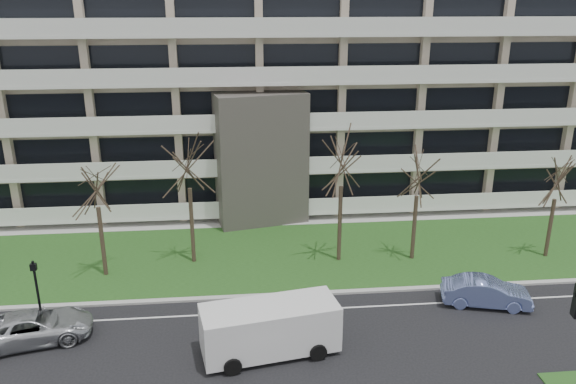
{
  "coord_description": "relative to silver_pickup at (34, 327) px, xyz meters",
  "views": [
    {
      "loc": [
        -1.73,
        -17.99,
        14.87
      ],
      "look_at": [
        0.98,
        10.0,
        5.09
      ],
      "focal_mm": 35.0,
      "sensor_mm": 36.0,
      "label": 1
    }
  ],
  "objects": [
    {
      "name": "grass_verge",
      "position": [
        11.1,
        7.94,
        -0.68
      ],
      "size": [
        90.0,
        10.0,
        0.06
      ],
      "primitive_type": "cube",
      "color": "#214918",
      "rests_on": "ground"
    },
    {
      "name": "curb",
      "position": [
        11.1,
        2.94,
        -0.65
      ],
      "size": [
        90.0,
        0.35,
        0.12
      ],
      "primitive_type": "cube",
      "color": "#B2B2AD",
      "rests_on": "ground"
    },
    {
      "name": "sidewalk",
      "position": [
        11.1,
        13.44,
        -0.67
      ],
      "size": [
        90.0,
        2.0,
        0.08
      ],
      "primitive_type": "cube",
      "color": "#B2B2AD",
      "rests_on": "ground"
    },
    {
      "name": "lane_edge_line",
      "position": [
        11.1,
        1.44,
        -0.7
      ],
      "size": [
        90.0,
        0.12,
        0.01
      ],
      "primitive_type": "cube",
      "color": "white",
      "rests_on": "ground"
    },
    {
      "name": "apartment_building",
      "position": [
        11.1,
        20.25,
        6.91
      ],
      "size": [
        60.5,
        15.1,
        18.75
      ],
      "color": "tan",
      "rests_on": "ground"
    },
    {
      "name": "silver_pickup",
      "position": [
        0.0,
        0.0,
        0.0
      ],
      "size": [
        5.49,
        3.42,
        1.42
      ],
      "primitive_type": "imported",
      "rotation": [
        0.0,
        0.0,
        1.79
      ],
      "color": "silver",
      "rests_on": "ground"
    },
    {
      "name": "blue_sedan",
      "position": [
        21.81,
        1.07,
        0.01
      ],
      "size": [
        4.63,
        2.57,
        1.44
      ],
      "primitive_type": "imported",
      "rotation": [
        0.0,
        0.0,
        1.32
      ],
      "color": "#7B8ED6",
      "rests_on": "ground"
    },
    {
      "name": "white_van",
      "position": [
        10.7,
        -1.91,
        0.67
      ],
      "size": [
        6.24,
        3.21,
        2.31
      ],
      "rotation": [
        0.0,
        0.0,
        0.17
      ],
      "color": "white",
      "rests_on": "ground"
    },
    {
      "name": "pedestrian_signal",
      "position": [
        -0.37,
        1.99,
        1.24
      ],
      "size": [
        0.3,
        0.24,
        3.06
      ],
      "rotation": [
        0.0,
        0.0,
        0.07
      ],
      "color": "black",
      "rests_on": "ground"
    },
    {
      "name": "tree_2",
      "position": [
        1.86,
        6.24,
        4.99
      ],
      "size": [
        3.66,
        3.66,
        7.33
      ],
      "color": "#382B21",
      "rests_on": "ground"
    },
    {
      "name": "tree_3",
      "position": [
        6.72,
        7.45,
        5.71
      ],
      "size": [
        4.13,
        4.13,
        8.25
      ],
      "color": "#382B21",
      "rests_on": "ground"
    },
    {
      "name": "tree_4",
      "position": [
        15.31,
        6.85,
        5.76
      ],
      "size": [
        4.16,
        4.16,
        8.31
      ],
      "color": "#382B21",
      "rests_on": "ground"
    },
    {
      "name": "tree_5",
      "position": [
        19.72,
        6.62,
        4.86
      ],
      "size": [
        3.58,
        3.58,
        7.16
      ],
      "color": "#382B21",
      "rests_on": "ground"
    },
    {
      "name": "tree_6",
      "position": [
        27.9,
        6.16,
        4.4
      ],
      "size": [
        3.29,
        3.29,
        6.58
      ],
      "color": "#382B21",
      "rests_on": "ground"
    }
  ]
}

